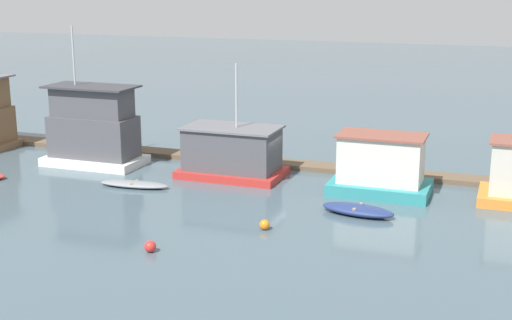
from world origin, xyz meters
TOP-DOWN VIEW (x-y plane):
  - ground_plane at (0.00, 0.00)m, footprint 200.00×200.00m
  - dock_walkway at (0.00, 3.35)m, footprint 59.60×1.71m
  - houseboat_white at (-11.36, -0.46)m, footprint 6.34×3.44m
  - houseboat_red at (-1.88, -0.08)m, footprint 6.25×3.82m
  - houseboat_teal at (7.27, -0.58)m, footprint 5.54×3.53m
  - dinghy_grey at (-6.33, -4.26)m, footprint 4.28×1.59m
  - dinghy_navy at (6.92, -4.81)m, footprint 4.00×2.02m
  - buoy_red at (-0.59, -13.04)m, footprint 0.52×0.52m
  - buoy_orange at (3.18, -8.55)m, footprint 0.50×0.50m

SIDE VIEW (x-z plane):
  - ground_plane at x=0.00m, z-range 0.00..0.00m
  - dock_walkway at x=0.00m, z-range 0.00..0.30m
  - dinghy_grey at x=-6.33m, z-range 0.00..0.35m
  - buoy_orange at x=3.18m, z-range 0.00..0.50m
  - buoy_red at x=-0.59m, z-range 0.00..0.52m
  - dinghy_navy at x=6.92m, z-range 0.00..0.52m
  - houseboat_red at x=-1.88m, z-range -1.98..4.94m
  - houseboat_teal at x=7.27m, z-range -0.16..3.23m
  - houseboat_white at x=-11.36m, z-range -2.13..6.78m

